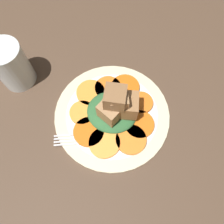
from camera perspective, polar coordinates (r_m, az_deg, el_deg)
The scene contains 14 objects.
table_slab at distance 51.13cm, azimuth 0.00°, elevation -1.36°, with size 120.00×120.00×2.00cm, color #4C3828.
plate at distance 49.72cm, azimuth 0.00°, elevation -0.71°, with size 25.98×25.98×1.05cm.
carrot_slice_0 at distance 49.27cm, azimuth -7.78°, elevation -0.20°, with size 5.70×5.70×0.83cm, color orange.
carrot_slice_1 at distance 47.54cm, azimuth -6.10°, elevation -5.17°, with size 6.67×6.67×0.83cm, color #D45F12.
carrot_slice_2 at distance 46.64cm, azimuth -2.37°, elevation -7.98°, with size 6.69×6.69×0.83cm, color #F99438.
carrot_slice_3 at distance 46.94cm, azimuth 4.97°, elevation -7.18°, with size 6.58×6.58×0.83cm, color orange.
carrot_slice_4 at distance 48.20cm, azimuth 7.14°, elevation -3.21°, with size 6.50×6.50×0.83cm, color #D76215.
carrot_slice_5 at distance 50.28cm, azimuth 7.58°, elevation 2.41°, with size 5.44×5.44×0.83cm, color orange.
carrot_slice_6 at distance 51.79cm, azimuth 3.46°, elevation 6.46°, with size 6.66×6.66×0.83cm, color #D45F12.
carrot_slice_7 at distance 51.59cm, azimuth -1.05°, elevation 6.24°, with size 6.23×6.23×0.83cm, color orange.
carrot_slice_8 at distance 51.22cm, azimuth -5.57°, elevation 4.99°, with size 6.66×6.66×0.83cm, color orange.
center_pile at distance 45.67cm, azimuth 0.72°, elevation 1.10°, with size 11.16×10.05×10.45cm.
fork at distance 47.23cm, azimuth -4.40°, elevation -6.77°, with size 18.28×7.15×0.40cm.
water_glass at distance 54.99cm, azimuth -24.80°, elevation 10.95°, with size 7.85×7.85×10.99cm.
Camera 1 is at (4.28, -18.37, 48.52)cm, focal length 35.00 mm.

